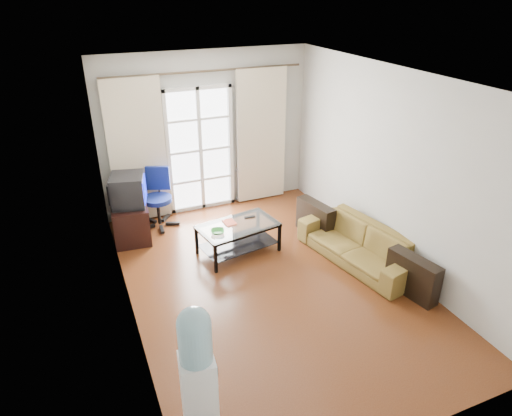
{
  "coord_description": "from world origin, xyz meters",
  "views": [
    {
      "loc": [
        -2.14,
        -4.61,
        3.64
      ],
      "look_at": [
        -0.05,
        0.35,
        0.96
      ],
      "focal_mm": 32.0,
      "sensor_mm": 36.0,
      "label": 1
    }
  ],
  "objects_px": {
    "tv_stand": "(131,221)",
    "task_chair": "(159,209)",
    "coffee_table": "(238,235)",
    "water_cooler": "(198,374)",
    "sofa": "(359,244)",
    "crt_tv": "(127,190)"
  },
  "relations": [
    {
      "from": "tv_stand",
      "to": "task_chair",
      "type": "height_order",
      "value": "task_chair"
    },
    {
      "from": "coffee_table",
      "to": "task_chair",
      "type": "xyz_separation_m",
      "value": [
        -0.89,
        1.32,
        -0.01
      ]
    },
    {
      "from": "task_chair",
      "to": "tv_stand",
      "type": "bearing_deg",
      "value": -131.26
    },
    {
      "from": "tv_stand",
      "to": "task_chair",
      "type": "xyz_separation_m",
      "value": [
        0.49,
        0.25,
        -0.01
      ]
    },
    {
      "from": "water_cooler",
      "to": "coffee_table",
      "type": "bearing_deg",
      "value": 69.53
    },
    {
      "from": "water_cooler",
      "to": "task_chair",
      "type": "bearing_deg",
      "value": 89.43
    },
    {
      "from": "sofa",
      "to": "water_cooler",
      "type": "distance_m",
      "value": 3.48
    },
    {
      "from": "coffee_table",
      "to": "water_cooler",
      "type": "distance_m",
      "value": 3.12
    },
    {
      "from": "sofa",
      "to": "crt_tv",
      "type": "height_order",
      "value": "crt_tv"
    },
    {
      "from": "sofa",
      "to": "crt_tv",
      "type": "distance_m",
      "value": 3.53
    },
    {
      "from": "coffee_table",
      "to": "task_chair",
      "type": "distance_m",
      "value": 1.6
    },
    {
      "from": "sofa",
      "to": "task_chair",
      "type": "relative_size",
      "value": 2.06
    },
    {
      "from": "sofa",
      "to": "water_cooler",
      "type": "relative_size",
      "value": 1.42
    },
    {
      "from": "sofa",
      "to": "crt_tv",
      "type": "relative_size",
      "value": 3.22
    },
    {
      "from": "crt_tv",
      "to": "water_cooler",
      "type": "relative_size",
      "value": 0.44
    },
    {
      "from": "task_chair",
      "to": "coffee_table",
      "type": "bearing_deg",
      "value": -34.49
    },
    {
      "from": "coffee_table",
      "to": "tv_stand",
      "type": "xyz_separation_m",
      "value": [
        -1.39,
        1.07,
        -0.01
      ]
    },
    {
      "from": "crt_tv",
      "to": "sofa",
      "type": "bearing_deg",
      "value": -20.26
    },
    {
      "from": "coffee_table",
      "to": "task_chair",
      "type": "relative_size",
      "value": 1.28
    },
    {
      "from": "coffee_table",
      "to": "crt_tv",
      "type": "bearing_deg",
      "value": 142.87
    },
    {
      "from": "tv_stand",
      "to": "coffee_table",
      "type": "bearing_deg",
      "value": -32.26
    },
    {
      "from": "sofa",
      "to": "crt_tv",
      "type": "xyz_separation_m",
      "value": [
        -2.9,
        1.94,
        0.55
      ]
    }
  ]
}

